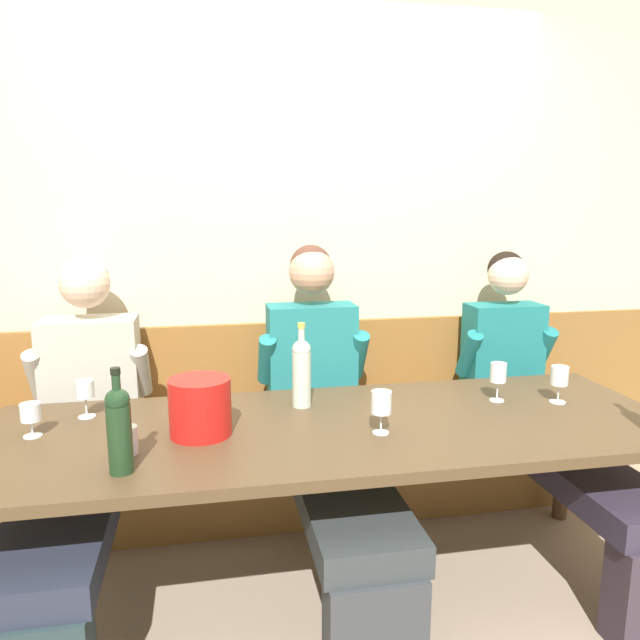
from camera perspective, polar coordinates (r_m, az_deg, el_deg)
ground_plane at (r=2.56m, az=2.08°, el=-26.20°), size 6.80×6.80×0.02m
room_wall_back at (r=3.11m, az=-2.28°, el=8.48°), size 6.80×0.08×2.80m
wood_wainscot_panel at (r=3.24m, az=-2.01°, el=-8.32°), size 6.80×0.03×0.93m
wall_bench at (r=3.11m, az=-1.37°, el=-12.79°), size 2.89×0.42×0.94m
dining_table at (r=2.32m, az=1.57°, el=-11.30°), size 2.59×0.91×0.72m
person_center_left_seat at (r=2.66m, az=-21.89°, el=-9.46°), size 0.52×1.34×1.32m
person_left_seat at (r=2.63m, az=0.61°, el=-8.77°), size 0.53×1.34×1.35m
person_right_seat at (r=2.98m, az=20.18°, el=-7.56°), size 0.49×1.33×1.30m
ice_bucket at (r=2.20m, az=-11.30°, el=-8.08°), size 0.22×0.22×0.21m
wine_bottle_clear_water at (r=2.44m, az=-1.75°, el=-4.81°), size 0.08×0.08×0.35m
wine_bottle_amber_mid at (r=1.95m, az=-18.52°, el=-9.61°), size 0.08×0.08×0.33m
wine_glass_mid_left at (r=2.50m, az=-21.40°, el=-6.29°), size 0.07×0.07×0.15m
wine_glass_near_bucket at (r=2.62m, az=16.55°, el=-4.99°), size 0.07×0.07×0.16m
wine_glass_right_end at (r=2.38m, az=-25.75°, el=-8.05°), size 0.07×0.07×0.12m
wine_glass_left_end at (r=2.18m, az=5.84°, el=-7.98°), size 0.07×0.07×0.16m
wine_glass_center_front at (r=2.68m, az=21.77°, el=-5.03°), size 0.07×0.07×0.16m
water_tumbler_right at (r=2.12m, az=-17.77°, el=-10.80°), size 0.07×0.07×0.09m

